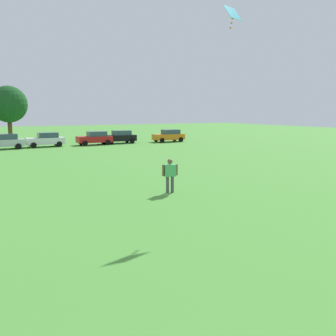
{
  "coord_description": "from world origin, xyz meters",
  "views": [
    {
      "loc": [
        -3.18,
        -0.82,
        4.22
      ],
      "look_at": [
        3.22,
        10.97,
        2.17
      ],
      "focal_mm": 39.98,
      "sensor_mm": 36.0,
      "label": 1
    }
  ],
  "objects": [
    {
      "name": "ground_plane",
      "position": [
        0.0,
        30.0,
        0.0
      ],
      "size": [
        160.0,
        160.0,
        0.0
      ],
      "primitive_type": "plane",
      "color": "#4C9338"
    },
    {
      "name": "adult_bystander",
      "position": [
        6.01,
        15.92,
        1.05
      ],
      "size": [
        0.83,
        0.44,
        1.78
      ],
      "rotation": [
        0.0,
        0.0,
        6.07
      ],
      "color": "#4C4C51",
      "rests_on": "ground"
    },
    {
      "name": "parked_car_orange_6",
      "position": [
        21.54,
        44.48,
        0.86
      ],
      "size": [
        4.3,
        2.02,
        1.68
      ],
      "rotation": [
        0.0,
        0.0,
        3.14
      ],
      "color": "orange",
      "rests_on": "ground"
    },
    {
      "name": "parked_car_white_3",
      "position": [
        5.22,
        45.23,
        0.86
      ],
      "size": [
        4.3,
        2.02,
        1.68
      ],
      "rotation": [
        0.0,
        0.0,
        3.14
      ],
      "color": "white",
      "rests_on": "ground"
    },
    {
      "name": "kite",
      "position": [
        8.56,
        14.31,
        8.82
      ],
      "size": [
        1.12,
        0.78,
        1.06
      ],
      "color": "#3FBFE5"
    },
    {
      "name": "tree_far_right",
      "position": [
        2.12,
        53.02,
        5.08
      ],
      "size": [
        4.83,
        4.83,
        7.52
      ],
      "color": "brown",
      "rests_on": "ground"
    },
    {
      "name": "parked_car_silver_2",
      "position": [
        0.58,
        44.58,
        0.86
      ],
      "size": [
        4.3,
        2.02,
        1.68
      ],
      "rotation": [
        0.0,
        0.0,
        3.14
      ],
      "color": "silver",
      "rests_on": "ground"
    },
    {
      "name": "parked_car_black_5",
      "position": [
        14.7,
        45.48,
        0.86
      ],
      "size": [
        4.3,
        2.02,
        1.68
      ],
      "rotation": [
        0.0,
        0.0,
        3.14
      ],
      "color": "black",
      "rests_on": "ground"
    },
    {
      "name": "parked_car_red_4",
      "position": [
        11.14,
        44.88,
        0.86
      ],
      "size": [
        4.3,
        2.02,
        1.68
      ],
      "rotation": [
        0.0,
        0.0,
        3.14
      ],
      "color": "red",
      "rests_on": "ground"
    }
  ]
}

